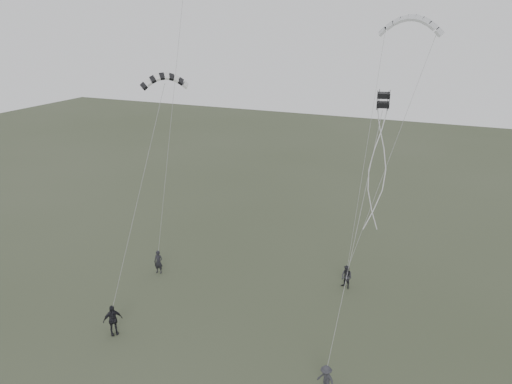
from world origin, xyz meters
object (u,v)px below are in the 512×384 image
at_px(flyer_left, 158,262).
at_px(kite_pale_large, 412,18).
at_px(flyer_far, 326,380).
at_px(flyer_center, 113,320).
at_px(flyer_right, 347,277).
at_px(kite_box, 383,100).
at_px(kite_striped, 164,76).

relative_size(flyer_left, kite_pale_large, 0.44).
bearing_deg(flyer_far, flyer_center, -155.99).
bearing_deg(flyer_right, flyer_center, -111.23).
relative_size(flyer_right, kite_box, 2.39).
bearing_deg(kite_pale_large, flyer_far, -93.88).
height_order(flyer_center, flyer_far, flyer_center).
xyz_separation_m(flyer_far, kite_box, (0.85, 4.88, 12.84)).
height_order(kite_pale_large, kite_box, kite_pale_large).
height_order(flyer_far, kite_box, kite_box).
bearing_deg(flyer_far, kite_striped, 177.91).
relative_size(flyer_left, flyer_center, 0.91).
xyz_separation_m(flyer_left, flyer_right, (12.86, 3.19, -0.03)).
bearing_deg(kite_pale_large, flyer_center, -133.20).
distance_m(flyer_far, kite_box, 13.76).
relative_size(flyer_right, kite_striped, 0.61).
distance_m(flyer_left, kite_pale_large, 23.46).
xyz_separation_m(flyer_right, flyer_center, (-11.12, -10.46, 0.12)).
xyz_separation_m(flyer_left, flyer_center, (1.74, -7.27, 0.09)).
distance_m(kite_pale_large, kite_box, 10.40).
bearing_deg(flyer_right, flyer_left, -140.57).
bearing_deg(kite_box, kite_striped, 164.63).
xyz_separation_m(flyer_center, kite_striped, (0.65, 5.81, 13.17)).
distance_m(flyer_right, flyer_far, 10.40).
xyz_separation_m(flyer_left, flyer_far, (14.31, -7.12, -0.08)).
xyz_separation_m(flyer_right, kite_box, (2.30, -5.43, 12.79)).
bearing_deg(flyer_far, flyer_left, 176.85).
bearing_deg(flyer_far, kite_box, 103.40).
bearing_deg(flyer_center, kite_pale_large, -4.87).
bearing_deg(flyer_left, flyer_center, -86.79).
height_order(flyer_right, flyer_far, flyer_right).
xyz_separation_m(flyer_left, kite_striped, (2.39, -1.46, 13.26)).
bearing_deg(flyer_right, kite_striped, -130.53).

